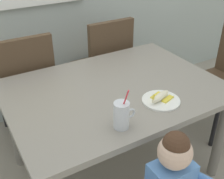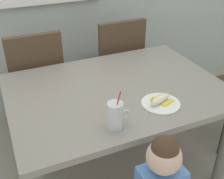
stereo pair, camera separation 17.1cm
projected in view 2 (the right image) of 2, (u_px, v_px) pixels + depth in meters
ground_plane at (116, 168)px, 2.23m from camera, size 24.00×24.00×0.00m
dining_table at (117, 99)px, 1.90m from camera, size 1.39×1.01×0.73m
dining_chair_left at (36, 79)px, 2.35m from camera, size 0.44×0.45×0.96m
dining_chair_right at (116, 62)px, 2.62m from camera, size 0.44×0.44×0.96m
milk_cup at (115, 117)px, 1.46m from camera, size 0.13×0.09×0.25m
snack_plate at (161, 104)px, 1.68m from camera, size 0.23×0.23×0.01m
peeled_banana at (160, 100)px, 1.67m from camera, size 0.18×0.12×0.07m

